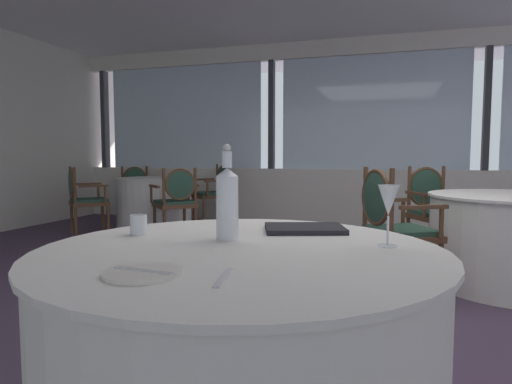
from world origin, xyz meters
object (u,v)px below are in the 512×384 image
object	(u,v)px
water_bottle	(227,201)
dining_chair_1_0	(216,189)
wine_glass	(389,202)
water_tumbler	(139,225)
dining_chair_0_2	(432,204)
dining_chair_0_3	(391,220)
menu_book	(305,228)
dining_chair_1_2	(82,195)
dining_chair_1_3	(177,197)
dining_chair_1_1	(137,189)
side_plate	(143,273)

from	to	relation	value
water_bottle	dining_chair_1_0	bearing A→B (deg)	112.47
wine_glass	dining_chair_1_0	xyz separation A→B (m)	(-2.54, 4.74, -0.34)
water_tumbler	dining_chair_0_2	xyz separation A→B (m)	(1.38, 3.36, -0.23)
dining_chair_0_2	dining_chair_1_0	world-z (taller)	dining_chair_0_2
dining_chair_0_3	dining_chair_0_2	bearing A→B (deg)	45.00
menu_book	water_bottle	bearing A→B (deg)	-150.49
dining_chair_1_0	water_tumbler	bearing A→B (deg)	62.30
dining_chair_1_2	dining_chair_1_3	world-z (taller)	dining_chair_1_2
dining_chair_1_1	dining_chair_1_2	bearing A→B (deg)	-45.08
dining_chair_1_0	dining_chair_1_3	distance (m)	1.36
water_tumbler	dining_chair_1_1	distance (m)	5.61
dining_chair_0_3	dining_chair_1_0	bearing A→B (deg)	102.94
water_tumbler	dining_chair_1_2	xyz separation A→B (m)	(-2.94, 3.39, -0.25)
side_plate	water_tumbler	distance (m)	0.61
dining_chair_1_0	dining_chair_0_2	bearing A→B (deg)	108.24
dining_chair_0_2	dining_chair_1_2	distance (m)	4.32
dining_chair_0_3	side_plate	bearing A→B (deg)	-133.46
side_plate	menu_book	bearing A→B (deg)	70.25
water_bottle	water_tumbler	size ratio (longest dim) A/B	4.50
water_tumbler	dining_chair_1_3	xyz separation A→B (m)	(-1.58, 3.42, -0.24)
water_tumbler	dining_chair_1_3	distance (m)	3.77
menu_book	dining_chair_1_3	distance (m)	3.84
dining_chair_0_3	dining_chair_1_1	xyz separation A→B (m)	(-3.93, 2.84, -0.05)
side_plate	wine_glass	xyz separation A→B (m)	(0.60, 0.55, 0.15)
dining_chair_1_1	side_plate	bearing A→B (deg)	-14.20
side_plate	water_tumbler	size ratio (longest dim) A/B	2.63
menu_book	dining_chair_1_0	size ratio (longest dim) A/B	0.34
wine_glass	water_bottle	bearing A→B (deg)	-176.52
dining_chair_1_0	dining_chair_1_1	xyz separation A→B (m)	(-1.36, -0.03, -0.03)
dining_chair_0_3	dining_chair_1_1	size ratio (longest dim) A/B	1.09
water_tumbler	dining_chair_0_2	world-z (taller)	dining_chair_0_2
water_bottle	dining_chair_1_2	size ratio (longest dim) A/B	0.38
side_plate	water_tumbler	xyz separation A→B (m)	(-0.33, 0.51, 0.03)
dining_chair_1_2	dining_chair_0_3	bearing A→B (deg)	-67.01
menu_book	dining_chair_1_3	bearing A→B (deg)	107.04
dining_chair_1_3	water_bottle	bearing A→B (deg)	163.39
dining_chair_1_2	dining_chair_1_3	distance (m)	1.36
water_bottle	menu_book	world-z (taller)	water_bottle
dining_chair_0_2	dining_chair_1_1	size ratio (longest dim) A/B	1.06
wine_glass	dining_chair_0_2	xyz separation A→B (m)	(0.45, 3.32, -0.34)
side_plate	dining_chair_1_0	xyz separation A→B (m)	(-1.94, 5.29, -0.20)
side_plate	water_bottle	world-z (taller)	water_bottle
side_plate	dining_chair_1_0	distance (m)	5.64
menu_book	wine_glass	bearing A→B (deg)	-52.24
wine_glass	menu_book	world-z (taller)	wine_glass
wine_glass	dining_chair_0_3	size ratio (longest dim) A/B	0.22
water_bottle	menu_book	bearing A→B (deg)	47.18
water_tumbler	dining_chair_1_1	xyz separation A→B (m)	(-2.97, 4.75, -0.26)
side_plate	water_bottle	xyz separation A→B (m)	(0.04, 0.52, 0.14)
dining_chair_1_1	dining_chair_1_2	world-z (taller)	dining_chair_1_2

